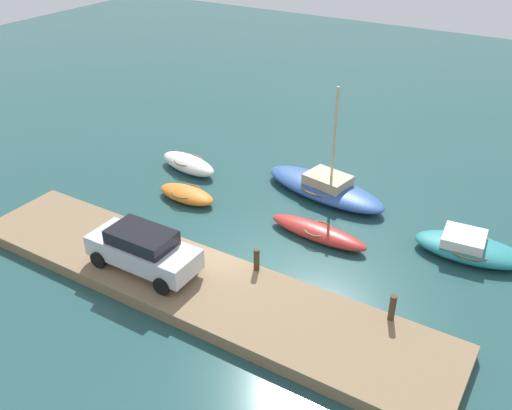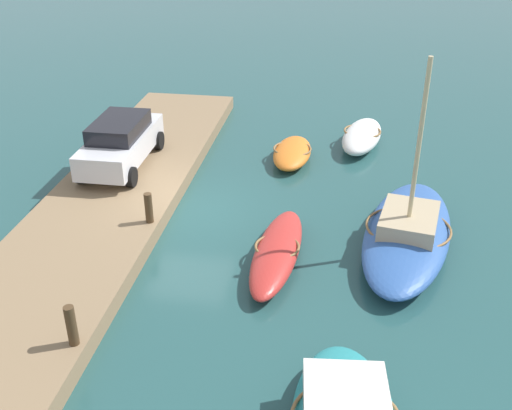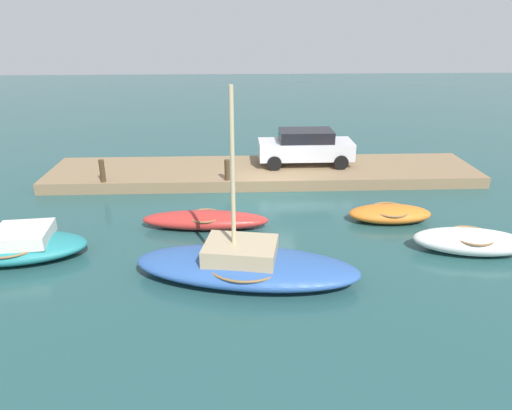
% 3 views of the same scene
% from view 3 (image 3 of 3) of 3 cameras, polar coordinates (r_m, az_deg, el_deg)
% --- Properties ---
extents(ground_plane, '(84.00, 84.00, 0.00)m').
position_cam_3_polar(ground_plane, '(19.22, 1.34, 1.17)').
color(ground_plane, '#234C4C').
extents(dock_platform, '(19.09, 3.85, 0.48)m').
position_cam_3_polar(dock_platform, '(21.32, 0.95, 4.01)').
color(dock_platform, '#846B4C').
rests_on(dock_platform, ground_plane).
extents(rowboat_white, '(3.66, 1.94, 0.76)m').
position_cam_3_polar(rowboat_white, '(15.99, 24.73, -4.04)').
color(rowboat_white, white).
rests_on(rowboat_white, ground_plane).
extents(motorboat_teal, '(4.45, 2.36, 0.96)m').
position_cam_3_polar(motorboat_teal, '(15.96, -27.27, -4.47)').
color(motorboat_teal, teal).
rests_on(motorboat_teal, ground_plane).
extents(dinghy_orange, '(2.98, 1.42, 0.59)m').
position_cam_3_polar(dinghy_orange, '(17.39, 16.01, -1.00)').
color(dinghy_orange, orange).
rests_on(dinghy_orange, ground_plane).
extents(rowboat_red, '(4.45, 1.41, 0.60)m').
position_cam_3_polar(rowboat_red, '(16.30, -6.19, -1.81)').
color(rowboat_red, '#B72D28').
rests_on(rowboat_red, ground_plane).
extents(sailboat_blue, '(6.63, 3.35, 5.35)m').
position_cam_3_polar(sailboat_blue, '(13.13, -1.28, -7.27)').
color(sailboat_blue, '#2D569E').
rests_on(sailboat_blue, ground_plane).
extents(mooring_post_west, '(0.22, 0.22, 0.88)m').
position_cam_3_polar(mooring_post_west, '(19.49, -3.54, 4.29)').
color(mooring_post_west, '#47331E').
rests_on(mooring_post_west, dock_platform).
extents(mooring_post_mid_west, '(0.22, 0.22, 0.94)m').
position_cam_3_polar(mooring_post_mid_west, '(20.25, -18.25, 3.97)').
color(mooring_post_mid_west, '#47331E').
rests_on(mooring_post_mid_west, dock_platform).
extents(parked_car, '(4.27, 1.89, 1.60)m').
position_cam_3_polar(parked_car, '(21.57, 6.06, 7.10)').
color(parked_car, silver).
rests_on(parked_car, dock_platform).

